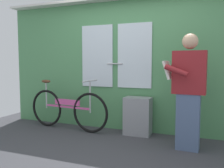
{
  "coord_description": "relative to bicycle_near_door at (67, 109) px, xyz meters",
  "views": [
    {
      "loc": [
        1.33,
        -2.68,
        1.19
      ],
      "look_at": [
        -0.06,
        0.81,
        0.86
      ],
      "focal_mm": 38.95,
      "sensor_mm": 36.0,
      "label": 1
    }
  ],
  "objects": [
    {
      "name": "trash_bin_by_wall",
      "position": [
        1.27,
        0.15,
        -0.06
      ],
      "size": [
        0.44,
        0.28,
        0.62
      ],
      "primitive_type": "cube",
      "color": "gray",
      "rests_on": "ground_plane"
    },
    {
      "name": "ground_plane",
      "position": [
        1.01,
        -1.01,
        -0.39
      ],
      "size": [
        5.73,
        4.35,
        0.04
      ],
      "primitive_type": "cube",
      "color": "#38383D"
    },
    {
      "name": "train_door_wall",
      "position": [
        1.0,
        0.36,
        0.83
      ],
      "size": [
        4.73,
        0.28,
        2.3
      ],
      "color": "#4C8C56",
      "rests_on": "ground_plane"
    },
    {
      "name": "bicycle_near_door",
      "position": [
        0.0,
        0.0,
        0.0
      ],
      "size": [
        1.65,
        0.44,
        0.9
      ],
      "rotation": [
        0.0,
        0.0,
        -0.1
      ],
      "color": "black",
      "rests_on": "ground_plane"
    },
    {
      "name": "passenger_reading_newspaper",
      "position": [
        2.09,
        -0.28,
        0.46
      ],
      "size": [
        0.57,
        0.48,
        1.58
      ],
      "rotation": [
        0.0,
        0.0,
        3.08
      ],
      "color": "slate",
      "rests_on": "ground_plane"
    }
  ]
}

